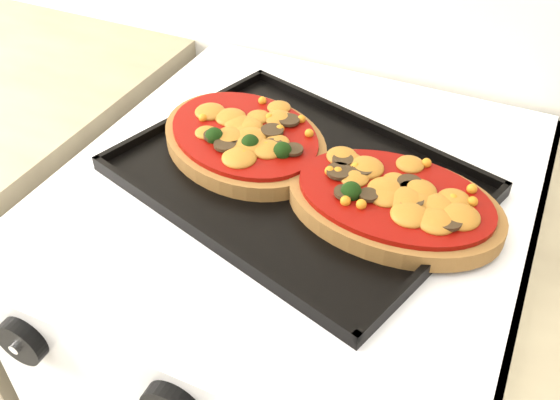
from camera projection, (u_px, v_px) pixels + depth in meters
The scene contains 6 objects.
stove at pixel (294, 377), 1.11m from camera, with size 0.60×0.60×0.91m, color silver.
control_panel at pixel (175, 389), 0.63m from camera, with size 0.60×0.02×0.09m, color silver.
knob_left at pixel (22, 341), 0.68m from camera, with size 0.06×0.06×0.02m, color black.
baking_tray at pixel (297, 176), 0.79m from camera, with size 0.43×0.32×0.02m, color black.
pizza_left at pixel (244, 137), 0.83m from camera, with size 0.25×0.19×0.04m, color brown, non-canonical shape.
pizza_right at pixel (394, 200), 0.73m from camera, with size 0.26×0.18×0.04m, color brown, non-canonical shape.
Camera 1 is at (0.29, 1.11, 1.41)m, focal length 40.00 mm.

